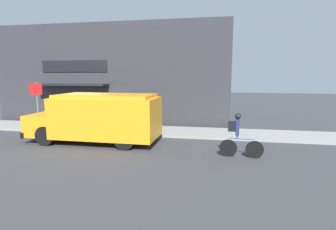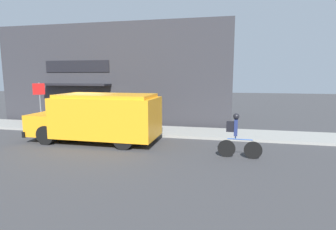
% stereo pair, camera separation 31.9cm
% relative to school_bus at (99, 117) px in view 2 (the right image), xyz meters
% --- Properties ---
extents(ground_plane, '(70.00, 70.00, 0.00)m').
position_rel_school_bus_xyz_m(ground_plane, '(-1.45, 1.35, -1.09)').
color(ground_plane, '#38383A').
extents(sidewalk, '(28.00, 2.23, 0.12)m').
position_rel_school_bus_xyz_m(sidewalk, '(-1.45, 2.46, -1.03)').
color(sidewalk, gray).
rests_on(sidewalk, ground_plane).
extents(storefront, '(14.16, 1.12, 5.84)m').
position_rel_school_bus_xyz_m(storefront, '(-1.52, 3.98, 1.82)').
color(storefront, '#2D2D33').
rests_on(storefront, ground_plane).
extents(school_bus, '(5.59, 2.62, 2.08)m').
position_rel_school_bus_xyz_m(school_bus, '(0.00, 0.00, 0.00)').
color(school_bus, orange).
rests_on(school_bus, ground_plane).
extents(cyclist, '(1.51, 0.21, 1.57)m').
position_rel_school_bus_xyz_m(cyclist, '(5.68, -1.07, -0.31)').
color(cyclist, black).
rests_on(cyclist, ground_plane).
extents(stop_sign_post, '(0.45, 0.45, 2.37)m').
position_rel_school_bus_xyz_m(stop_sign_post, '(-4.55, 2.11, 0.62)').
color(stop_sign_post, slate).
rests_on(stop_sign_post, sidewalk).
extents(trash_bin, '(0.48, 0.48, 0.95)m').
position_rel_school_bus_xyz_m(trash_bin, '(-2.39, 2.45, -0.49)').
color(trash_bin, '#2D5138').
rests_on(trash_bin, sidewalk).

